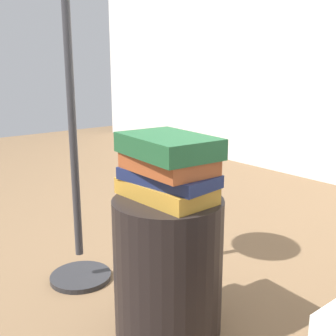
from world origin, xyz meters
name	(u,v)px	position (x,y,z in m)	size (l,w,h in m)	color
ground_plane	(168,330)	(0.00, 0.00, 0.00)	(8.00, 8.00, 0.00)	brown
side_table	(168,267)	(0.00, 0.00, 0.22)	(0.34, 0.34, 0.44)	black
book_ochre	(165,191)	(-0.01, 0.00, 0.47)	(0.30, 0.17, 0.05)	#B7842D
book_navy	(169,177)	(0.00, 0.00, 0.51)	(0.30, 0.15, 0.04)	#19234C
book_rust	(168,163)	(0.00, 0.00, 0.55)	(0.27, 0.18, 0.05)	#994723
book_forest	(168,145)	(0.00, 0.00, 0.61)	(0.29, 0.20, 0.06)	#1E512D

